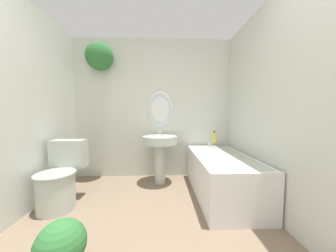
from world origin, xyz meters
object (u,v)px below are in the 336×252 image
object	(u,v)px
pedestal_sink	(160,148)
shampoo_bottle	(214,137)
toilet	(60,179)
bathtub	(221,174)

from	to	relation	value
pedestal_sink	shampoo_bottle	world-z (taller)	pedestal_sink
toilet	shampoo_bottle	world-z (taller)	shampoo_bottle
pedestal_sink	bathtub	xyz separation A→B (m)	(0.84, -0.44, -0.29)
toilet	pedestal_sink	size ratio (longest dim) A/B	0.90
toilet	bathtub	bearing A→B (deg)	5.91
toilet	pedestal_sink	world-z (taller)	pedestal_sink
bathtub	shampoo_bottle	size ratio (longest dim) A/B	7.13
toilet	bathtub	size ratio (longest dim) A/B	0.55
toilet	shampoo_bottle	xyz separation A→B (m)	(2.10, 0.76, 0.39)
pedestal_sink	bathtub	world-z (taller)	pedestal_sink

